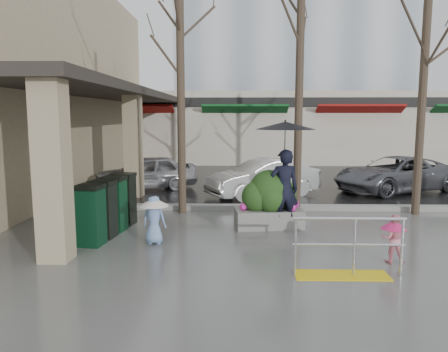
{
  "coord_description": "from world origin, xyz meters",
  "views": [
    {
      "loc": [
        -0.54,
        -8.41,
        2.73
      ],
      "look_at": [
        -0.78,
        1.79,
        1.3
      ],
      "focal_mm": 35.0,
      "sensor_mm": 36.0,
      "label": 1
    }
  ],
  "objects_px": {
    "tree_midwest": "(301,19)",
    "woman": "(284,166)",
    "news_boxes": "(109,206)",
    "car_a": "(146,172)",
    "handrail": "(346,255)",
    "child_blue": "(154,214)",
    "car_c": "(395,174)",
    "planter": "(269,200)",
    "tree_mideast": "(426,33)",
    "car_b": "(263,178)",
    "tree_west": "(180,26)",
    "child_pink": "(393,235)"
  },
  "relations": [
    {
      "from": "tree_midwest",
      "to": "woman",
      "type": "height_order",
      "value": "tree_midwest"
    },
    {
      "from": "news_boxes",
      "to": "car_a",
      "type": "bearing_deg",
      "value": 101.69
    },
    {
      "from": "handrail",
      "to": "child_blue",
      "type": "distance_m",
      "value": 4.05
    },
    {
      "from": "child_blue",
      "to": "car_c",
      "type": "distance_m",
      "value": 9.93
    },
    {
      "from": "tree_midwest",
      "to": "planter",
      "type": "xyz_separation_m",
      "value": [
        -0.89,
        -1.53,
        -4.56
      ]
    },
    {
      "from": "child_blue",
      "to": "planter",
      "type": "height_order",
      "value": "planter"
    },
    {
      "from": "planter",
      "to": "tree_mideast",
      "type": "bearing_deg",
      "value": 20.03
    },
    {
      "from": "tree_midwest",
      "to": "child_blue",
      "type": "distance_m",
      "value": 6.47
    },
    {
      "from": "news_boxes",
      "to": "car_c",
      "type": "bearing_deg",
      "value": 42.03
    },
    {
      "from": "tree_midwest",
      "to": "car_b",
      "type": "bearing_deg",
      "value": 106.81
    },
    {
      "from": "woman",
      "to": "planter",
      "type": "distance_m",
      "value": 0.94
    },
    {
      "from": "child_blue",
      "to": "news_boxes",
      "type": "bearing_deg",
      "value": -22.49
    },
    {
      "from": "woman",
      "to": "planter",
      "type": "bearing_deg",
      "value": -42.03
    },
    {
      "from": "tree_mideast",
      "to": "car_b",
      "type": "xyz_separation_m",
      "value": [
        -4.07,
        2.55,
        -4.23
      ]
    },
    {
      "from": "car_b",
      "to": "car_a",
      "type": "bearing_deg",
      "value": -133.97
    },
    {
      "from": "car_a",
      "to": "car_c",
      "type": "bearing_deg",
      "value": 70.56
    },
    {
      "from": "woman",
      "to": "child_blue",
      "type": "distance_m",
      "value": 3.26
    },
    {
      "from": "car_b",
      "to": "child_blue",
      "type": "bearing_deg",
      "value": -52.65
    },
    {
      "from": "tree_midwest",
      "to": "car_a",
      "type": "xyz_separation_m",
      "value": [
        -5.01,
        3.86,
        -4.6
      ]
    },
    {
      "from": "child_blue",
      "to": "car_a",
      "type": "xyz_separation_m",
      "value": [
        -1.57,
        6.84,
        -0.01
      ]
    },
    {
      "from": "tree_west",
      "to": "tree_mideast",
      "type": "height_order",
      "value": "tree_west"
    },
    {
      "from": "handrail",
      "to": "news_boxes",
      "type": "bearing_deg",
      "value": 151.86
    },
    {
      "from": "tree_west",
      "to": "tree_midwest",
      "type": "relative_size",
      "value": 0.97
    },
    {
      "from": "handrail",
      "to": "car_c",
      "type": "bearing_deg",
      "value": 65.32
    },
    {
      "from": "child_blue",
      "to": "tree_west",
      "type": "bearing_deg",
      "value": -85.39
    },
    {
      "from": "tree_midwest",
      "to": "car_a",
      "type": "height_order",
      "value": "tree_midwest"
    },
    {
      "from": "child_blue",
      "to": "car_b",
      "type": "distance_m",
      "value": 6.14
    },
    {
      "from": "car_b",
      "to": "news_boxes",
      "type": "bearing_deg",
      "value": -65.66
    },
    {
      "from": "woman",
      "to": "car_c",
      "type": "distance_m",
      "value": 7.08
    },
    {
      "from": "child_blue",
      "to": "car_b",
      "type": "xyz_separation_m",
      "value": [
        2.68,
        5.52,
        -0.01
      ]
    },
    {
      "from": "news_boxes",
      "to": "car_c",
      "type": "height_order",
      "value": "news_boxes"
    },
    {
      "from": "handrail",
      "to": "tree_west",
      "type": "distance_m",
      "value": 7.52
    },
    {
      "from": "child_blue",
      "to": "car_c",
      "type": "height_order",
      "value": "car_c"
    },
    {
      "from": "handrail",
      "to": "car_b",
      "type": "bearing_deg",
      "value": 97.22
    },
    {
      "from": "tree_west",
      "to": "car_b",
      "type": "height_order",
      "value": "tree_west"
    },
    {
      "from": "tree_west",
      "to": "tree_mideast",
      "type": "bearing_deg",
      "value": 0.0
    },
    {
      "from": "car_a",
      "to": "tree_mideast",
      "type": "bearing_deg",
      "value": 47.43
    },
    {
      "from": "tree_mideast",
      "to": "woman",
      "type": "bearing_deg",
      "value": -155.57
    },
    {
      "from": "woman",
      "to": "child_pink",
      "type": "height_order",
      "value": "woman"
    },
    {
      "from": "tree_west",
      "to": "child_pink",
      "type": "distance_m",
      "value": 7.55
    },
    {
      "from": "tree_midwest",
      "to": "planter",
      "type": "relative_size",
      "value": 4.11
    },
    {
      "from": "tree_midwest",
      "to": "car_b",
      "type": "distance_m",
      "value": 5.32
    },
    {
      "from": "car_a",
      "to": "child_blue",
      "type": "bearing_deg",
      "value": -4.74
    },
    {
      "from": "tree_mideast",
      "to": "car_c",
      "type": "bearing_deg",
      "value": 78.78
    },
    {
      "from": "child_pink",
      "to": "car_c",
      "type": "distance_m",
      "value": 8.16
    },
    {
      "from": "tree_west",
      "to": "planter",
      "type": "height_order",
      "value": "tree_west"
    },
    {
      "from": "woman",
      "to": "news_boxes",
      "type": "bearing_deg",
      "value": -0.71
    },
    {
      "from": "tree_midwest",
      "to": "news_boxes",
      "type": "distance_m",
      "value": 6.89
    },
    {
      "from": "child_pink",
      "to": "car_c",
      "type": "height_order",
      "value": "car_c"
    },
    {
      "from": "car_a",
      "to": "news_boxes",
      "type": "bearing_deg",
      "value": -14.04
    }
  ]
}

